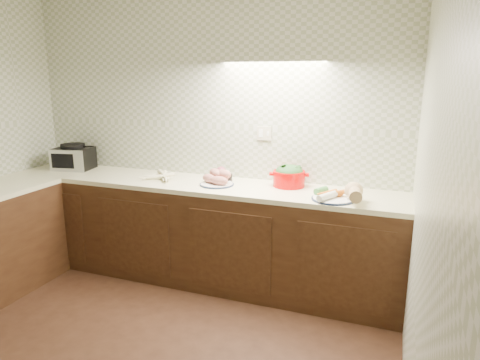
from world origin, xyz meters
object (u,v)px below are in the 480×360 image
(dutch_oven, at_px, (289,176))
(veg_plate, at_px, (343,193))
(sweet_potato_plate, at_px, (217,179))
(parsnip_pile, at_px, (156,177))
(toaster_oven, at_px, (73,157))
(onion_bowl, at_px, (223,176))

(dutch_oven, height_order, veg_plate, dutch_oven)
(sweet_potato_plate, height_order, veg_plate, veg_plate)
(parsnip_pile, height_order, dutch_oven, dutch_oven)
(toaster_oven, relative_size, parsnip_pile, 1.09)
(veg_plate, bearing_deg, onion_bowl, 167.27)
(sweet_potato_plate, relative_size, veg_plate, 0.80)
(sweet_potato_plate, height_order, onion_bowl, sweet_potato_plate)
(toaster_oven, height_order, veg_plate, toaster_oven)
(veg_plate, bearing_deg, dutch_oven, 150.78)
(dutch_oven, distance_m, veg_plate, 0.55)
(parsnip_pile, bearing_deg, veg_plate, -2.43)
(dutch_oven, bearing_deg, toaster_oven, 169.17)
(onion_bowl, height_order, dutch_oven, dutch_oven)
(toaster_oven, xyz_separation_m, veg_plate, (2.67, -0.19, -0.07))
(onion_bowl, bearing_deg, parsnip_pile, -163.31)
(dutch_oven, xyz_separation_m, veg_plate, (0.48, -0.27, -0.04))
(onion_bowl, height_order, veg_plate, veg_plate)
(veg_plate, bearing_deg, sweet_potato_plate, 174.39)
(parsnip_pile, distance_m, onion_bowl, 0.60)
(sweet_potato_plate, bearing_deg, toaster_oven, 176.91)
(onion_bowl, relative_size, dutch_oven, 0.50)
(onion_bowl, xyz_separation_m, dutch_oven, (0.60, 0.02, 0.04))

